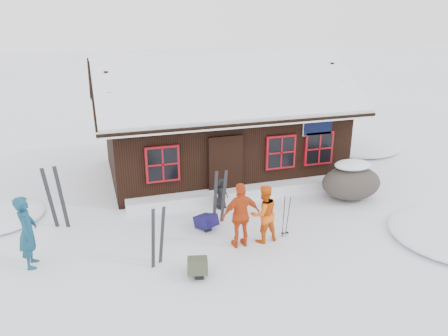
{
  "coord_description": "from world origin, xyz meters",
  "views": [
    {
      "loc": [
        -3.09,
        -9.98,
        5.7
      ],
      "look_at": [
        0.61,
        1.67,
        1.3
      ],
      "focal_mm": 35.0,
      "sensor_mm": 36.0,
      "label": 1
    }
  ],
  "objects": [
    {
      "name": "ski_pair_right",
      "position": [
        0.19,
        0.77,
        0.76
      ],
      "size": [
        0.48,
        0.13,
        1.61
      ],
      "rotation": [
        0.0,
        0.0,
        0.13
      ],
      "color": "black",
      "rests_on": "ground"
    },
    {
      "name": "ground",
      "position": [
        0.0,
        0.0,
        0.0
      ],
      "size": [
        120.0,
        120.0,
        0.0
      ],
      "primitive_type": "plane",
      "color": "white",
      "rests_on": "ground"
    },
    {
      "name": "ski_poles",
      "position": [
        1.63,
        -0.51,
        0.55
      ],
      "size": [
        0.21,
        0.1,
        1.18
      ],
      "color": "black",
      "rests_on": "ground"
    },
    {
      "name": "skier_orange_right",
      "position": [
        0.32,
        -0.65,
        0.86
      ],
      "size": [
        1.03,
        0.46,
        1.73
      ],
      "primitive_type": "imported",
      "rotation": [
        0.0,
        0.0,
        3.19
      ],
      "color": "#CA4014",
      "rests_on": "ground"
    },
    {
      "name": "skier_teal",
      "position": [
        -4.71,
        -0.03,
        0.89
      ],
      "size": [
        0.45,
        0.67,
        1.78
      ],
      "primitive_type": "imported",
      "rotation": [
        0.0,
        0.0,
        1.53
      ],
      "color": "navy",
      "rests_on": "ground"
    },
    {
      "name": "skier_orange_left",
      "position": [
        0.97,
        -0.58,
        0.78
      ],
      "size": [
        0.83,
        0.69,
        1.56
      ],
      "primitive_type": "imported",
      "rotation": [
        0.0,
        0.0,
        3.28
      ],
      "color": "#E55C10",
      "rests_on": "ground"
    },
    {
      "name": "ski_pair_mid",
      "position": [
        -4.17,
        1.85,
        0.87
      ],
      "size": [
        0.58,
        0.16,
        1.84
      ],
      "rotation": [
        0.0,
        0.0,
        -0.1
      ],
      "color": "black",
      "rests_on": "ground"
    },
    {
      "name": "snow_drift",
      "position": [
        1.5,
        2.25,
        0.17
      ],
      "size": [
        7.6,
        0.6,
        0.35
      ],
      "primitive_type": "cube",
      "color": "white",
      "rests_on": "ground"
    },
    {
      "name": "backpack_olive",
      "position": [
        -1.07,
        -1.61,
        0.16
      ],
      "size": [
        0.59,
        0.7,
        0.33
      ],
      "primitive_type": "cube",
      "rotation": [
        0.0,
        0.0,
        -0.24
      ],
      "color": "#3C402E",
      "rests_on": "ground"
    },
    {
      "name": "boulder",
      "position": [
        4.7,
        1.14,
        0.57
      ],
      "size": [
        1.93,
        1.45,
        1.14
      ],
      "color": "#473E38",
      "rests_on": "ground"
    },
    {
      "name": "backpack_blue",
      "position": [
        -0.28,
        0.51,
        0.16
      ],
      "size": [
        0.64,
        0.72,
        0.32
      ],
      "primitive_type": "cube",
      "rotation": [
        0.0,
        0.0,
        0.39
      ],
      "color": "#140F43",
      "rests_on": "ground"
    },
    {
      "name": "ski_pair_left",
      "position": [
        -1.84,
        -0.87,
        0.7
      ],
      "size": [
        0.44,
        0.22,
        1.51
      ],
      "rotation": [
        0.0,
        0.0,
        0.43
      ],
      "color": "black",
      "rests_on": "ground"
    },
    {
      "name": "snow_mounds",
      "position": [
        1.65,
        1.86,
        0.0
      ],
      "size": [
        20.6,
        13.2,
        0.48
      ],
      "color": "white",
      "rests_on": "ground"
    },
    {
      "name": "skier_crouched",
      "position": [
        0.51,
        1.69,
        0.48
      ],
      "size": [
        0.55,
        0.47,
        0.96
      ],
      "primitive_type": "imported",
      "rotation": [
        0.0,
        0.0,
        0.42
      ],
      "color": "black",
      "rests_on": "ground"
    },
    {
      "name": "mountain_hut",
      "position": [
        1.5,
        4.98,
        1.58
      ],
      "size": [
        8.9,
        6.09,
        4.42
      ],
      "color": "black",
      "rests_on": "ground"
    }
  ]
}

